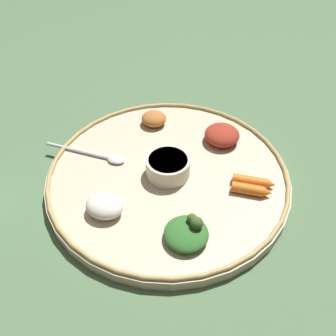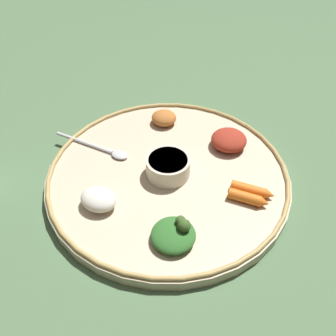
# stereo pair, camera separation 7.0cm
# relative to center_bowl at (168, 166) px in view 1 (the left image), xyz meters

# --- Properties ---
(ground_plane) EXTENTS (2.40, 2.40, 0.00)m
(ground_plane) POSITION_rel_center_bowl_xyz_m (0.00, 0.00, -0.04)
(ground_plane) COLOR #4C6B47
(platter) EXTENTS (0.45, 0.45, 0.02)m
(platter) POSITION_rel_center_bowl_xyz_m (0.00, 0.00, -0.03)
(platter) COLOR #C6B293
(platter) RESTS_ON ground_plane
(platter_rim) EXTENTS (0.45, 0.45, 0.01)m
(platter_rim) POSITION_rel_center_bowl_xyz_m (0.00, 0.00, -0.02)
(platter_rim) COLOR tan
(platter_rim) RESTS_ON platter
(center_bowl) EXTENTS (0.08, 0.08, 0.04)m
(center_bowl) POSITION_rel_center_bowl_xyz_m (0.00, 0.00, 0.00)
(center_bowl) COLOR beige
(center_bowl) RESTS_ON platter
(spoon) EXTENTS (0.10, 0.15, 0.01)m
(spoon) POSITION_rel_center_bowl_xyz_m (-0.08, -0.12, -0.02)
(spoon) COLOR silver
(spoon) RESTS_ON platter
(greens_pile) EXTENTS (0.09, 0.09, 0.04)m
(greens_pile) POSITION_rel_center_bowl_xyz_m (0.15, -0.00, -0.01)
(greens_pile) COLOR #2D6628
(greens_pile) RESTS_ON platter
(carrot_near_spoon) EXTENTS (0.05, 0.07, 0.02)m
(carrot_near_spoon) POSITION_rel_center_bowl_xyz_m (0.08, 0.13, -0.01)
(carrot_near_spoon) COLOR orange
(carrot_near_spoon) RESTS_ON platter
(carrot_outer) EXTENTS (0.05, 0.08, 0.02)m
(carrot_outer) POSITION_rel_center_bowl_xyz_m (0.06, 0.14, -0.01)
(carrot_outer) COLOR orange
(carrot_outer) RESTS_ON platter
(mound_beet) EXTENTS (0.07, 0.07, 0.03)m
(mound_beet) POSITION_rel_center_bowl_xyz_m (-0.07, 0.13, -0.00)
(mound_beet) COLOR maroon
(mound_beet) RESTS_ON platter
(mound_chickpea) EXTENTS (0.06, 0.07, 0.03)m
(mound_chickpea) POSITION_rel_center_bowl_xyz_m (-0.16, 0.01, -0.01)
(mound_chickpea) COLOR #B2662D
(mound_chickpea) RESTS_ON platter
(mound_rice_white) EXTENTS (0.08, 0.08, 0.03)m
(mound_rice_white) POSITION_rel_center_bowl_xyz_m (0.07, -0.12, -0.00)
(mound_rice_white) COLOR silver
(mound_rice_white) RESTS_ON platter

